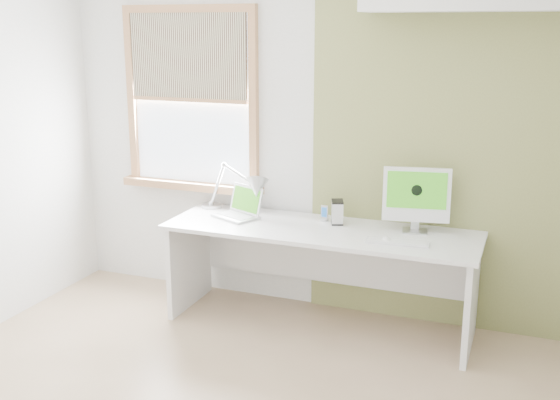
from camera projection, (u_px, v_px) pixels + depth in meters
The scene contains 11 objects.
room at pixel (205, 191), 3.37m from camera, with size 4.04×3.54×2.64m.
accent_wall at pixel (453, 147), 4.60m from camera, with size 2.00×0.02×2.60m, color olive.
window at pixel (190, 100), 5.21m from camera, with size 1.20×0.14×1.42m.
desk at pixel (323, 252), 4.81m from camera, with size 2.20×0.70×0.73m.
desk_lamp at pixel (248, 190), 5.00m from camera, with size 0.64×0.34×0.37m.
laptop at pixel (240, 209), 4.99m from camera, with size 0.39×0.36×0.22m.
phone_dock at pixel (324, 217), 4.88m from camera, with size 0.07×0.07×0.12m.
external_drive at pixel (337, 212), 4.81m from camera, with size 0.12×0.15×0.17m.
imac at pixel (416, 196), 4.58m from camera, with size 0.46×0.19×0.45m.
keyboard at pixel (397, 242), 4.38m from camera, with size 0.42×0.14×0.02m.
mouse at pixel (386, 239), 4.42m from camera, with size 0.06×0.10×0.03m, color white.
Camera 1 is at (1.53, -2.92, 2.11)m, focal length 43.18 mm.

